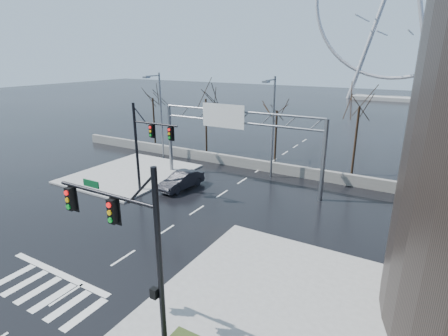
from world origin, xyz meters
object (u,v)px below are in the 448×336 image
Objects in this scene: signal_mast_far at (145,141)px; car at (181,180)px; signal_mast_near at (132,236)px; sign_gantry at (234,131)px.

car is (1.91, 2.37, -4.05)m from signal_mast_far.
car is at bearing 51.19° from signal_mast_far.
signal_mast_near is at bearing -49.74° from signal_mast_far.
signal_mast_near is 0.49× the size of sign_gantry.
sign_gantry is at bearing 51.57° from car.
signal_mast_far is at bearing -122.57° from car.
signal_mast_near reaches higher than car.
signal_mast_near is at bearing -53.14° from car.
signal_mast_far is 0.49× the size of sign_gantry.
sign_gantry is 6.73m from car.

